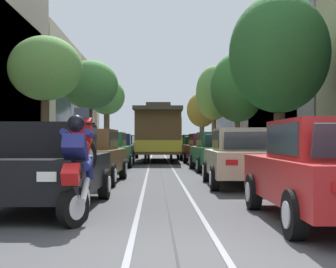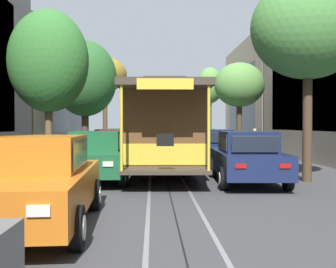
% 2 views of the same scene
% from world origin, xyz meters
% --- Properties ---
extents(ground_plane, '(160.00, 160.00, 0.00)m').
position_xyz_m(ground_plane, '(0.00, 21.96, 0.00)').
color(ground_plane, '#424244').
extents(trolley_track_rails, '(1.14, 62.90, 0.01)m').
position_xyz_m(trolley_track_rails, '(0.00, 25.45, 0.00)').
color(trolley_track_rails, gray).
rests_on(trolley_track_rails, ground).
extents(building_facade_left, '(5.53, 54.60, 10.07)m').
position_xyz_m(building_facade_left, '(-9.46, 26.16, 4.68)').
color(building_facade_left, '#BCAD93').
rests_on(building_facade_left, ground).
extents(building_facade_right, '(5.30, 54.60, 9.89)m').
position_xyz_m(building_facade_right, '(9.41, 25.80, 4.50)').
color(building_facade_right, tan).
rests_on(building_facade_right, ground).
extents(parked_car_black_near_left, '(2.10, 4.41, 1.58)m').
position_xyz_m(parked_car_black_near_left, '(-2.25, 3.93, 0.80)').
color(parked_car_black_near_left, black).
rests_on(parked_car_black_near_left, ground).
extents(parked_car_brown_second_left, '(2.15, 4.42, 1.58)m').
position_xyz_m(parked_car_brown_second_left, '(-2.22, 9.20, 0.80)').
color(parked_car_brown_second_left, brown).
rests_on(parked_car_brown_second_left, ground).
extents(parked_car_green_mid_left, '(2.08, 4.40, 1.58)m').
position_xyz_m(parked_car_green_mid_left, '(-2.30, 15.05, 0.80)').
color(parked_car_green_mid_left, '#1E6038').
rests_on(parked_car_green_mid_left, ground).
extents(parked_car_navy_fourth_left, '(2.10, 4.40, 1.58)m').
position_xyz_m(parked_car_navy_fourth_left, '(-2.29, 20.09, 0.80)').
color(parked_car_navy_fourth_left, '#19234C').
rests_on(parked_car_navy_fourth_left, ground).
extents(parked_car_navy_fifth_left, '(2.13, 4.42, 1.58)m').
position_xyz_m(parked_car_navy_fifth_left, '(-2.42, 26.08, 0.80)').
color(parked_car_navy_fifth_left, '#19234C').
rests_on(parked_car_navy_fifth_left, ground).
extents(parked_car_red_near_right, '(2.03, 4.37, 1.58)m').
position_xyz_m(parked_car_red_near_right, '(2.43, 2.21, 0.80)').
color(parked_car_red_near_right, red).
rests_on(parked_car_red_near_right, ground).
extents(parked_car_beige_second_right, '(2.10, 4.40, 1.58)m').
position_xyz_m(parked_car_beige_second_right, '(2.16, 8.01, 0.80)').
color(parked_car_beige_second_right, '#C1B28E').
rests_on(parked_car_beige_second_right, ground).
extents(parked_car_green_mid_right, '(2.10, 4.40, 1.58)m').
position_xyz_m(parked_car_green_mid_right, '(2.30, 14.45, 0.80)').
color(parked_car_green_mid_right, '#1E6038').
rests_on(parked_car_green_mid_right, ground).
extents(parked_car_maroon_fourth_right, '(2.15, 4.42, 1.58)m').
position_xyz_m(parked_car_maroon_fourth_right, '(2.35, 19.43, 0.80)').
color(parked_car_maroon_fourth_right, maroon).
rests_on(parked_car_maroon_fourth_right, ground).
extents(parked_car_green_fifth_right, '(2.07, 4.39, 1.58)m').
position_xyz_m(parked_car_green_fifth_right, '(2.23, 25.35, 0.80)').
color(parked_car_green_fifth_right, '#1E6038').
rests_on(parked_car_green_fifth_right, ground).
extents(parked_car_orange_sixth_right, '(2.15, 4.42, 1.58)m').
position_xyz_m(parked_car_orange_sixth_right, '(2.46, 31.04, 0.80)').
color(parked_car_orange_sixth_right, orange).
rests_on(parked_car_orange_sixth_right, ground).
extents(parked_car_grey_far_right, '(2.00, 4.36, 1.58)m').
position_xyz_m(parked_car_grey_far_right, '(2.43, 36.65, 0.80)').
color(parked_car_grey_far_right, slate).
rests_on(parked_car_grey_far_right, ground).
extents(street_tree_kerb_left_second, '(3.01, 2.57, 5.53)m').
position_xyz_m(street_tree_kerb_left_second, '(-4.74, 14.58, 4.15)').
color(street_tree_kerb_left_second, '#4C3826').
rests_on(street_tree_kerb_left_second, ground).
extents(street_tree_kerb_left_mid, '(3.59, 2.88, 6.40)m').
position_xyz_m(street_tree_kerb_left_mid, '(-4.41, 25.78, 4.78)').
color(street_tree_kerb_left_mid, '#4C3826').
rests_on(street_tree_kerb_left_mid, ground).
extents(street_tree_kerb_left_fourth, '(3.28, 3.18, 6.84)m').
position_xyz_m(street_tree_kerb_left_fourth, '(-4.64, 38.48, 5.09)').
color(street_tree_kerb_left_fourth, brown).
rests_on(street_tree_kerb_left_fourth, ground).
extents(street_tree_kerb_right_second, '(3.92, 3.85, 6.98)m').
position_xyz_m(street_tree_kerb_right_second, '(4.62, 13.48, 4.63)').
color(street_tree_kerb_right_second, '#4C3826').
rests_on(street_tree_kerb_right_second, ground).
extents(street_tree_kerb_right_mid, '(3.13, 2.60, 6.29)m').
position_xyz_m(street_tree_kerb_right_mid, '(4.52, 22.35, 4.27)').
color(street_tree_kerb_right_mid, brown).
rests_on(street_tree_kerb_right_mid, ground).
extents(street_tree_kerb_right_fourth, '(2.85, 2.77, 7.15)m').
position_xyz_m(street_tree_kerb_right_fourth, '(4.41, 32.66, 4.94)').
color(street_tree_kerb_right_fourth, brown).
rests_on(street_tree_kerb_right_fourth, ground).
extents(street_tree_kerb_right_far, '(2.92, 2.34, 5.84)m').
position_xyz_m(street_tree_kerb_right_far, '(4.27, 40.90, 4.09)').
color(street_tree_kerb_right_far, brown).
rests_on(street_tree_kerb_right_far, ground).
extents(cable_car_trolley, '(2.79, 9.17, 3.28)m').
position_xyz_m(cable_car_trolley, '(0.00, 23.16, 1.66)').
color(cable_car_trolley, brown).
rests_on(cable_car_trolley, ground).
extents(motorcycle_with_rider, '(0.51, 1.86, 1.80)m').
position_xyz_m(motorcycle_with_rider, '(-1.42, 2.28, 0.94)').
color(motorcycle_with_rider, black).
rests_on(motorcycle_with_rider, ground).
extents(pedestrian_on_left_pavement, '(0.55, 0.39, 1.57)m').
position_xyz_m(pedestrian_on_left_pavement, '(-6.35, 25.44, 0.88)').
color(pedestrian_on_left_pavement, '#4C4233').
rests_on(pedestrian_on_left_pavement, ground).
extents(pedestrian_on_right_pavement, '(0.55, 0.42, 1.64)m').
position_xyz_m(pedestrian_on_right_pavement, '(-6.47, 28.19, 0.93)').
color(pedestrian_on_right_pavement, black).
rests_on(pedestrian_on_right_pavement, ground).
extents(pedestrian_crossing_far, '(0.55, 0.36, 1.57)m').
position_xyz_m(pedestrian_crossing_far, '(-5.88, 13.81, 0.89)').
color(pedestrian_crossing_far, '#282D38').
rests_on(pedestrian_crossing_far, ground).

